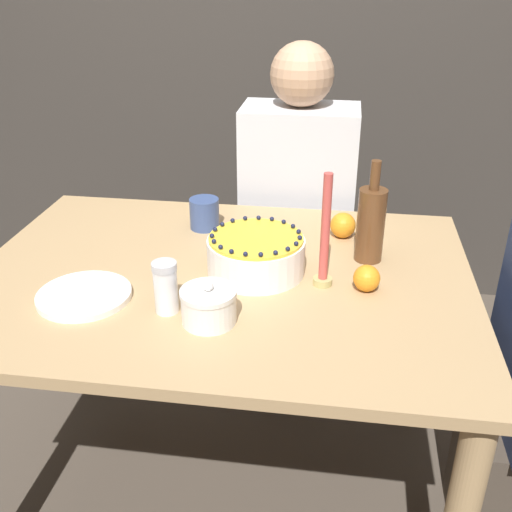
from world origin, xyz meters
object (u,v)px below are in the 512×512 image
at_px(cake, 256,255).
at_px(person_man_blue_shirt, 296,242).
at_px(candle, 325,241).
at_px(bottle, 371,223).
at_px(sugar_shaker, 166,287).
at_px(sugar_bowl, 209,306).

xyz_separation_m(cake, person_man_blue_shirt, (0.06, 0.65, -0.27)).
height_order(cake, person_man_blue_shirt, person_man_blue_shirt).
xyz_separation_m(cake, candle, (0.18, -0.04, 0.07)).
height_order(bottle, person_man_blue_shirt, person_man_blue_shirt).
bearing_deg(bottle, person_man_blue_shirt, 113.60).
bearing_deg(sugar_shaker, candle, 26.94).
height_order(sugar_shaker, bottle, bottle).
height_order(cake, sugar_bowl, cake).
height_order(cake, candle, candle).
xyz_separation_m(bottle, person_man_blue_shirt, (-0.23, 0.54, -0.32)).
bearing_deg(candle, bottle, 53.91).
bearing_deg(bottle, sugar_bowl, -134.55).
xyz_separation_m(sugar_bowl, sugar_shaker, (-0.11, 0.03, 0.02)).
xyz_separation_m(candle, bottle, (0.12, 0.16, -0.01)).
distance_m(candle, bottle, 0.20).
distance_m(cake, sugar_shaker, 0.28).
relative_size(cake, person_man_blue_shirt, 0.20).
distance_m(sugar_bowl, candle, 0.33).
xyz_separation_m(cake, sugar_shaker, (-0.18, -0.22, 0.01)).
relative_size(cake, candle, 0.86).
bearing_deg(cake, sugar_shaker, -128.78).
bearing_deg(person_man_blue_shirt, sugar_shaker, 75.04).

